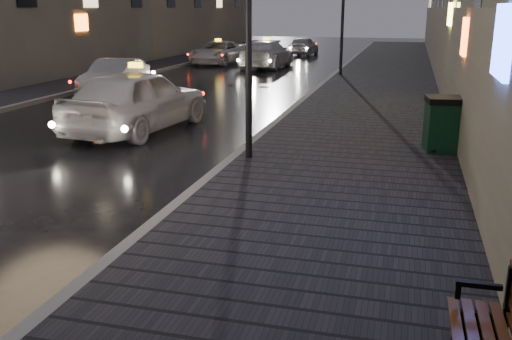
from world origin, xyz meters
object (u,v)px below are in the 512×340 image
Objects in this scene: lamp_far at (343,1)px; taxi_near at (137,100)px; car_left_mid at (115,77)px; car_far at (304,46)px; taxi_mid at (266,54)px; taxi_far at (218,52)px; trash_bin at (443,123)px.

taxi_near is at bearing -105.51° from lamp_far.
car_far is (3.61, 19.97, -0.02)m from car_left_mid.
taxi_near is 17.06m from taxi_mid.
taxi_near is 19.14m from taxi_far.
taxi_far is (-3.32, 1.66, -0.09)m from taxi_mid.
car_left_mid is at bearing -135.34° from lamp_far.
taxi_mid is 8.91m from car_far.
trash_bin is 19.68m from taxi_mid.
car_far is (-0.29, 25.94, -0.21)m from taxi_near.
lamp_far is 1.31× the size of car_left_mid.
lamp_far reaches higher than taxi_near.
trash_bin is 0.30× the size of car_left_mid.
taxi_far is at bearing 146.54° from lamp_far.
taxi_mid is (-0.73, 17.04, -0.10)m from taxi_near.
lamp_far reaches higher than car_left_mid.
taxi_near is 1.32× the size of car_far.
taxi_mid is at bearing 142.02° from lamp_far.
taxi_mid is 1.37× the size of car_far.
car_far is at bearing 98.28° from trash_bin.
car_far is (3.76, 7.24, -0.02)m from taxi_far.
car_far is at bearing -83.01° from taxi_near.
taxi_mid reaches higher than car_far.
taxi_far is (-11.76, 19.44, -0.10)m from trash_bin.
car_left_mid is (-11.61, 6.72, -0.09)m from trash_bin.
taxi_mid reaches higher than car_left_mid.
car_left_mid is 12.73m from taxi_far.
car_left_mid is at bearing -50.53° from taxi_near.
lamp_far is 11.13m from car_left_mid.
car_left_mid is 1.07× the size of car_far.
car_left_mid is 0.85× the size of taxi_far.
car_left_mid is (-7.66, -7.57, -2.83)m from lamp_far.
taxi_far is at bearing -24.81° from taxi_mid.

